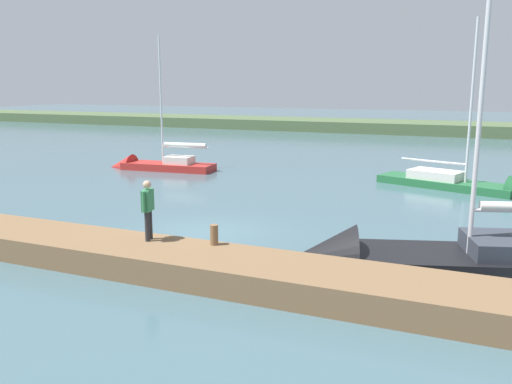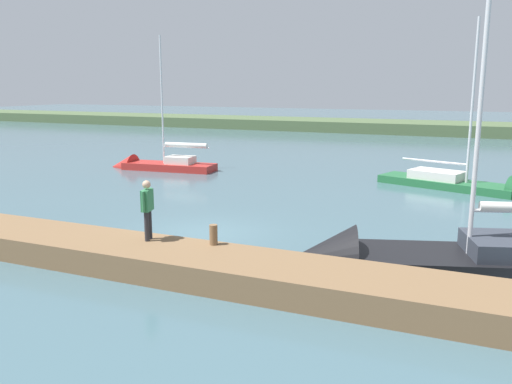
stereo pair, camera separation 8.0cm
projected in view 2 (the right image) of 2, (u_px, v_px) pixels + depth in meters
The scene contains 8 objects.
ground_plane at pixel (203, 233), 19.11m from camera, with size 200.00×200.00×0.00m, color #42606B.
far_shoreline at pixel (399, 132), 59.81m from camera, with size 180.00×8.00×2.40m, color #4C603D.
dock_pier at pixel (136, 256), 15.42m from camera, with size 21.24×2.32×0.73m, color brown.
mooring_post_near at pixel (213, 235), 15.20m from camera, with size 0.23×0.23×0.59m, color brown.
sailboat_mid_channel at pixel (155, 167), 33.53m from camera, with size 7.14×2.38×8.99m.
sailboat_behind_pier at pixel (429, 264), 15.32m from camera, with size 10.26×5.28×12.51m.
sailboat_near_dock at pixel (472, 188), 26.66m from camera, with size 8.40×4.43×9.30m.
person_on_dock at pixel (147, 206), 15.51m from camera, with size 0.32×0.66×1.78m.
Camera 2 is at (-9.05, 16.18, 5.21)m, focal length 37.44 mm.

